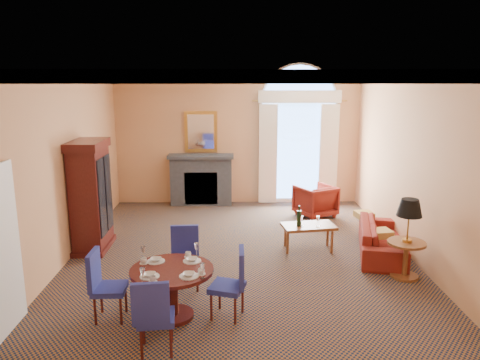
{
  "coord_description": "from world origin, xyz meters",
  "views": [
    {
      "loc": [
        -0.16,
        -7.75,
        3.15
      ],
      "look_at": [
        0.0,
        0.5,
        1.3
      ],
      "focal_mm": 35.0,
      "sensor_mm": 36.0,
      "label": 1
    }
  ],
  "objects_px": {
    "sofa": "(382,239)",
    "coffee_table": "(308,227)",
    "dining_table": "(172,281)",
    "side_table": "(408,228)",
    "armoire": "(91,198)",
    "armchair": "(315,201)"
  },
  "relations": [
    {
      "from": "sofa",
      "to": "coffee_table",
      "type": "height_order",
      "value": "coffee_table"
    },
    {
      "from": "dining_table",
      "to": "side_table",
      "type": "bearing_deg",
      "value": 18.76
    },
    {
      "from": "armoire",
      "to": "sofa",
      "type": "xyz_separation_m",
      "value": [
        5.27,
        -0.36,
        -0.69
      ]
    },
    {
      "from": "dining_table",
      "to": "sofa",
      "type": "height_order",
      "value": "dining_table"
    },
    {
      "from": "armchair",
      "to": "side_table",
      "type": "distance_m",
      "value": 3.47
    },
    {
      "from": "sofa",
      "to": "armchair",
      "type": "relative_size",
      "value": 2.42
    },
    {
      "from": "armchair",
      "to": "coffee_table",
      "type": "xyz_separation_m",
      "value": [
        -0.51,
        -2.11,
        0.09
      ]
    },
    {
      "from": "side_table",
      "to": "sofa",
      "type": "bearing_deg",
      "value": 92.81
    },
    {
      "from": "sofa",
      "to": "armchair",
      "type": "distance_m",
      "value": 2.45
    },
    {
      "from": "dining_table",
      "to": "side_table",
      "type": "xyz_separation_m",
      "value": [
        3.54,
        1.2,
        0.3
      ]
    },
    {
      "from": "coffee_table",
      "to": "side_table",
      "type": "height_order",
      "value": "side_table"
    },
    {
      "from": "armoire",
      "to": "armchair",
      "type": "xyz_separation_m",
      "value": [
        4.47,
        1.95,
        -0.61
      ]
    },
    {
      "from": "armoire",
      "to": "armchair",
      "type": "bearing_deg",
      "value": 23.55
    },
    {
      "from": "side_table",
      "to": "armoire",
      "type": "bearing_deg",
      "value": 165.44
    },
    {
      "from": "dining_table",
      "to": "armchair",
      "type": "relative_size",
      "value": 1.38
    },
    {
      "from": "sofa",
      "to": "armchair",
      "type": "xyz_separation_m",
      "value": [
        -0.8,
        2.31,
        0.08
      ]
    },
    {
      "from": "armoire",
      "to": "dining_table",
      "type": "height_order",
      "value": "armoire"
    },
    {
      "from": "side_table",
      "to": "armchair",
      "type": "bearing_deg",
      "value": 104.28
    },
    {
      "from": "armchair",
      "to": "dining_table",
      "type": "bearing_deg",
      "value": 31.63
    },
    {
      "from": "dining_table",
      "to": "coffee_table",
      "type": "distance_m",
      "value": 3.26
    },
    {
      "from": "armoire",
      "to": "side_table",
      "type": "bearing_deg",
      "value": -14.56
    },
    {
      "from": "dining_table",
      "to": "coffee_table",
      "type": "relative_size",
      "value": 1.08
    }
  ]
}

